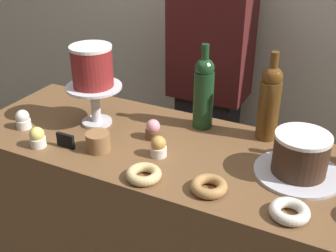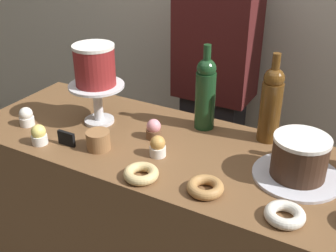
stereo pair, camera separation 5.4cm
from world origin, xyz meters
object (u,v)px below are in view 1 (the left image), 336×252
(donut_sugar, at_px, (289,211))
(white_layer_cake, at_px, (92,66))
(donut_glazed, at_px, (144,174))
(barista_figure, at_px, (209,96))
(chocolate_round_cake, at_px, (301,154))
(cupcake_vanilla, at_px, (23,120))
(donut_maple, at_px, (209,186))
(cookie_stack, at_px, (98,142))
(wine_bottle_amber, at_px, (269,102))
(cupcake_caramel, at_px, (160,147))
(cupcake_lemon, at_px, (37,138))
(price_sign_chalkboard, at_px, (66,141))
(wine_bottle_green, at_px, (204,92))
(cake_stand_pedestal, at_px, (95,98))
(cupcake_strawberry, at_px, (153,130))

(donut_sugar, bearing_deg, white_layer_cake, 164.13)
(donut_glazed, relative_size, barista_figure, 0.07)
(chocolate_round_cake, bearing_deg, cupcake_vanilla, -171.55)
(cupcake_vanilla, xyz_separation_m, donut_maple, (0.78, -0.06, -0.02))
(cupcake_vanilla, height_order, barista_figure, barista_figure)
(white_layer_cake, xyz_separation_m, barista_figure, (0.24, 0.58, -0.30))
(donut_maple, height_order, cookie_stack, cookie_stack)
(cupcake_vanilla, bearing_deg, wine_bottle_amber, 21.84)
(cupcake_caramel, bearing_deg, cupcake_lemon, -162.01)
(cupcake_vanilla, height_order, cookie_stack, cupcake_vanilla)
(cupcake_caramel, relative_size, barista_figure, 0.05)
(price_sign_chalkboard, bearing_deg, white_layer_cake, 92.85)
(donut_sugar, xyz_separation_m, donut_glazed, (-0.44, -0.02, 0.00))
(cupcake_lemon, bearing_deg, chocolate_round_cake, 15.16)
(donut_maple, xyz_separation_m, donut_glazed, (-0.20, -0.03, 0.00))
(wine_bottle_amber, relative_size, donut_glazed, 2.91)
(wine_bottle_green, height_order, donut_sugar, wine_bottle_green)
(cake_stand_pedestal, bearing_deg, price_sign_chalkboard, -87.15)
(donut_maple, bearing_deg, cupcake_vanilla, 175.70)
(chocolate_round_cake, relative_size, barista_figure, 0.11)
(wine_bottle_amber, xyz_separation_m, donut_sugar, (0.17, -0.41, -0.13))
(white_layer_cake, height_order, price_sign_chalkboard, white_layer_cake)
(white_layer_cake, bearing_deg, wine_bottle_green, 22.95)
(cupcake_strawberry, bearing_deg, cookie_stack, -128.96)
(cake_stand_pedestal, height_order, cupcake_vanilla, cake_stand_pedestal)
(wine_bottle_amber, distance_m, donut_glazed, 0.52)
(donut_sugar, xyz_separation_m, cookie_stack, (-0.67, 0.06, 0.02))
(white_layer_cake, xyz_separation_m, wine_bottle_green, (0.38, 0.16, -0.09))
(chocolate_round_cake, xyz_separation_m, barista_figure, (-0.53, 0.59, -0.14))
(cupcake_lemon, relative_size, donut_glazed, 0.66)
(wine_bottle_amber, relative_size, cookie_stack, 3.87)
(cupcake_lemon, distance_m, cookie_stack, 0.22)
(cupcake_caramel, bearing_deg, price_sign_chalkboard, -163.54)
(cookie_stack, height_order, price_sign_chalkboard, cookie_stack)
(cake_stand_pedestal, distance_m, wine_bottle_green, 0.41)
(cupcake_vanilla, height_order, cupcake_caramel, same)
(cake_stand_pedestal, height_order, cupcake_strawberry, cake_stand_pedestal)
(cupcake_strawberry, relative_size, price_sign_chalkboard, 1.06)
(cupcake_strawberry, height_order, donut_glazed, cupcake_strawberry)
(wine_bottle_green, bearing_deg, cupcake_vanilla, -152.34)
(chocolate_round_cake, distance_m, barista_figure, 0.81)
(white_layer_cake, bearing_deg, cupcake_vanilla, -145.32)
(cake_stand_pedestal, relative_size, wine_bottle_green, 0.65)
(price_sign_chalkboard, bearing_deg, donut_sugar, -1.80)
(donut_sugar, height_order, donut_glazed, same)
(cupcake_vanilla, distance_m, cupcake_lemon, 0.17)
(wine_bottle_amber, bearing_deg, donut_glazed, -122.11)
(cupcake_strawberry, bearing_deg, wine_bottle_amber, 27.33)
(cupcake_lemon, xyz_separation_m, cupcake_caramel, (0.41, 0.13, 0.00))
(cake_stand_pedestal, relative_size, cookie_stack, 2.52)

